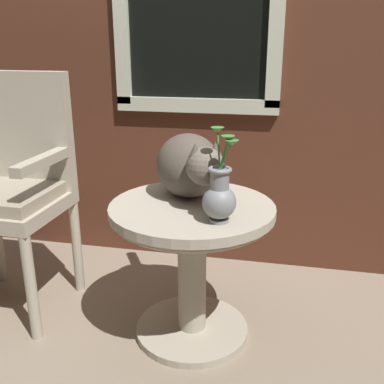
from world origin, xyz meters
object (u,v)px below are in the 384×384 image
Objects in this scene: cat at (190,166)px; pewter_vase_with_ivy at (220,195)px; wicker_side_table at (192,245)px; wicker_chair at (11,179)px.

pewter_vase_with_ivy is (0.15, -0.23, -0.03)m from cat.
wicker_side_table is 0.32m from pewter_vase_with_ivy.
wicker_side_table is at bearing -72.56° from cat.
pewter_vase_with_ivy is (0.93, -0.23, 0.07)m from wicker_chair.
wicker_chair is 0.79m from cat.
pewter_vase_with_ivy is at bearing -56.37° from cat.
wicker_side_table is 0.84m from wicker_chair.
wicker_side_table is at bearing -6.55° from wicker_chair.
wicker_chair reaches higher than wicker_side_table.
wicker_chair reaches higher than pewter_vase_with_ivy.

